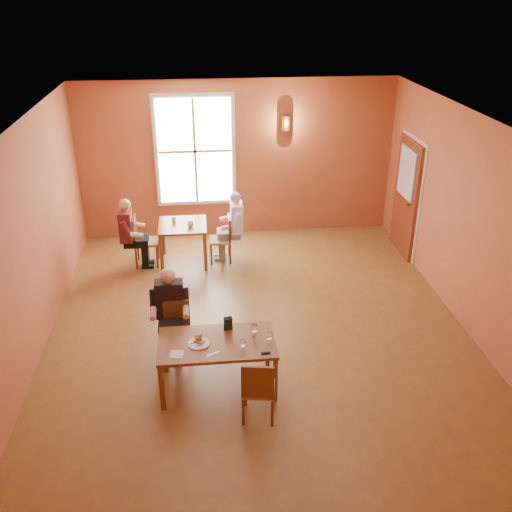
{
  "coord_description": "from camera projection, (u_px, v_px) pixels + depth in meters",
  "views": [
    {
      "loc": [
        -0.78,
        -7.05,
        4.61
      ],
      "look_at": [
        0.0,
        0.2,
        1.05
      ],
      "focal_mm": 40.0,
      "sensor_mm": 36.0,
      "label": 1
    }
  ],
  "objects": [
    {
      "name": "wall_sconce",
      "position": [
        286.0,
        123.0,
        10.55
      ],
      "size": [
        0.16,
        0.16,
        0.28
      ],
      "primitive_type": "cylinder",
      "color": "brown",
      "rests_on": "wall_back"
    },
    {
      "name": "second_table",
      "position": [
        184.0,
        243.0,
        10.14
      ],
      "size": [
        0.83,
        0.83,
        0.73
      ],
      "primitive_type": null,
      "color": "brown",
      "rests_on": "ground"
    },
    {
      "name": "diner_maroon",
      "position": [
        144.0,
        232.0,
        9.96
      ],
      "size": [
        0.49,
        0.49,
        1.23
      ],
      "primitive_type": null,
      "rotation": [
        0.0,
        0.0,
        -1.57
      ],
      "color": "maroon",
      "rests_on": "ground"
    },
    {
      "name": "wall_right",
      "position": [
        469.0,
        224.0,
        8.03
      ],
      "size": [
        0.04,
        7.0,
        3.0
      ],
      "primitive_type": "cube",
      "color": "brown",
      "rests_on": "ground"
    },
    {
      "name": "door",
      "position": [
        405.0,
        198.0,
        10.27
      ],
      "size": [
        0.12,
        1.04,
        2.1
      ],
      "primitive_type": "cube",
      "color": "maroon",
      "rests_on": "ground"
    },
    {
      "name": "wall_front",
      "position": [
        305.0,
        405.0,
        4.61
      ],
      "size": [
        6.0,
        0.04,
        3.0
      ],
      "primitive_type": "cube",
      "color": "brown",
      "rests_on": "ground"
    },
    {
      "name": "diner_white",
      "position": [
        221.0,
        229.0,
        10.1
      ],
      "size": [
        0.49,
        0.49,
        1.22
      ],
      "primitive_type": null,
      "rotation": [
        0.0,
        0.0,
        1.57
      ],
      "color": "silver",
      "rests_on": "ground"
    },
    {
      "name": "napkin",
      "position": [
        177.0,
        354.0,
        6.64
      ],
      "size": [
        0.18,
        0.18,
        0.01
      ],
      "primitive_type": "cube",
      "rotation": [
        0.0,
        0.0,
        -0.17
      ],
      "color": "white",
      "rests_on": "main_table"
    },
    {
      "name": "wall_left",
      "position": [
        30.0,
        243.0,
        7.45
      ],
      "size": [
        0.04,
        7.0,
        3.0
      ],
      "primitive_type": "cube",
      "color": "brown",
      "rests_on": "ground"
    },
    {
      "name": "ground",
      "position": [
        257.0,
        326.0,
        8.39
      ],
      "size": [
        6.0,
        7.0,
        0.01
      ],
      "primitive_type": "cube",
      "color": "brown",
      "rests_on": "ground"
    },
    {
      "name": "goblet_b",
      "position": [
        269.0,
        338.0,
        6.81
      ],
      "size": [
        0.07,
        0.07,
        0.16
      ],
      "primitive_type": null,
      "rotation": [
        0.0,
        0.0,
        0.15
      ],
      "color": "silver",
      "rests_on": "main_table"
    },
    {
      "name": "goblet_a",
      "position": [
        254.0,
        330.0,
        6.94
      ],
      "size": [
        0.09,
        0.09,
        0.18
      ],
      "primitive_type": null,
      "rotation": [
        0.0,
        0.0,
        0.24
      ],
      "color": "white",
      "rests_on": "main_table"
    },
    {
      "name": "plate_food",
      "position": [
        199.0,
        343.0,
        6.82
      ],
      "size": [
        0.29,
        0.29,
        0.03
      ],
      "primitive_type": "cylinder",
      "rotation": [
        0.0,
        0.0,
        -0.12
      ],
      "color": "white",
      "rests_on": "main_table"
    },
    {
      "name": "chair_diner_white",
      "position": [
        220.0,
        239.0,
        10.18
      ],
      "size": [
        0.37,
        0.37,
        0.84
      ],
      "primitive_type": null,
      "rotation": [
        0.0,
        0.0,
        1.57
      ],
      "color": "#4A1F0F",
      "rests_on": "ground"
    },
    {
      "name": "chair_diner_maroon",
      "position": [
        146.0,
        241.0,
        10.04
      ],
      "size": [
        0.4,
        0.4,
        0.9
      ],
      "primitive_type": null,
      "rotation": [
        0.0,
        0.0,
        -1.57
      ],
      "color": "#563317",
      "rests_on": "ground"
    },
    {
      "name": "chair_diner_main",
      "position": [
        177.0,
        333.0,
        7.52
      ],
      "size": [
        0.35,
        0.35,
        0.8
      ],
      "primitive_type": null,
      "rotation": [
        0.0,
        0.0,
        3.14
      ],
      "color": "#4F2D18",
      "rests_on": "ground"
    },
    {
      "name": "diner_main",
      "position": [
        176.0,
        321.0,
        7.4
      ],
      "size": [
        0.48,
        0.48,
        1.2
      ],
      "primitive_type": null,
      "rotation": [
        0.0,
        0.0,
        3.14
      ],
      "color": "#352417",
      "rests_on": "ground"
    },
    {
      "name": "main_table",
      "position": [
        218.0,
        364.0,
        7.02
      ],
      "size": [
        1.42,
        0.8,
        0.66
      ],
      "primitive_type": null,
      "color": "brown",
      "rests_on": "ground"
    },
    {
      "name": "chair_empty",
      "position": [
        259.0,
        387.0,
        6.5
      ],
      "size": [
        0.42,
        0.42,
        0.82
      ],
      "primitive_type": null,
      "rotation": [
        0.0,
        0.0,
        -0.18
      ],
      "color": "#542B16",
      "rests_on": "ground"
    },
    {
      "name": "ceiling",
      "position": [
        258.0,
        122.0,
        7.08
      ],
      "size": [
        6.0,
        7.0,
        0.04
      ],
      "primitive_type": "cube",
      "color": "white",
      "rests_on": "wall_back"
    },
    {
      "name": "wall_back",
      "position": [
        237.0,
        159.0,
        10.86
      ],
      "size": [
        6.0,
        0.04,
        3.0
      ],
      "primitive_type": "cube",
      "color": "brown",
      "rests_on": "ground"
    },
    {
      "name": "cup_b",
      "position": [
        174.0,
        220.0,
        10.05
      ],
      "size": [
        0.09,
        0.09,
        0.08
      ],
      "primitive_type": "imported",
      "rotation": [
        0.0,
        0.0,
        0.02
      ],
      "color": "silver",
      "rests_on": "second_table"
    },
    {
      "name": "sandwich",
      "position": [
        199.0,
        337.0,
        6.87
      ],
      "size": [
        0.08,
        0.08,
        0.09
      ],
      "primitive_type": "cube",
      "rotation": [
        0.0,
        0.0,
        -0.11
      ],
      "color": "#D7B372",
      "rests_on": "main_table"
    },
    {
      "name": "sunglasses",
      "position": [
        266.0,
        353.0,
        6.65
      ],
      "size": [
        0.11,
        0.04,
        0.01
      ],
      "primitive_type": "cube",
      "rotation": [
        0.0,
        0.0,
        0.02
      ],
      "color": "black",
      "rests_on": "main_table"
    },
    {
      "name": "window",
      "position": [
        195.0,
        151.0,
        10.65
      ],
      "size": [
        1.36,
        0.1,
        1.96
      ],
      "primitive_type": "cube",
      "color": "white",
      "rests_on": "wall_back"
    },
    {
      "name": "cup_a",
      "position": [
        190.0,
        224.0,
        9.86
      ],
      "size": [
        0.15,
        0.15,
        0.09
      ],
      "primitive_type": "imported",
      "rotation": [
        0.0,
        0.0,
        0.41
      ],
      "color": "white",
      "rests_on": "second_table"
    },
    {
      "name": "menu_stand",
      "position": [
        228.0,
        324.0,
        7.07
      ],
      "size": [
        0.12,
        0.08,
        0.18
      ],
      "primitive_type": "cube",
      "rotation": [
        0.0,
        0.0,
        0.24
      ],
      "color": "black",
      "rests_on": "main_table"
    },
    {
      "name": "knife",
      "position": [
        213.0,
        354.0,
        6.65
      ],
      "size": [
        0.16,
        0.09,
        0.0
      ],
      "primitive_type": "cube",
      "rotation": [
        0.0,
        0.0,
        0.46
      ],
      "color": "white",
      "rests_on": "main_table"
    },
    {
      "name": "goblet_c",
      "position": [
        243.0,
        345.0,
        6.68
      ],
      "size": [
        0.07,
        0.07,
        0.16
      ],
      "primitive_type": null,
      "rotation": [
        0.0,
        0.0,
        -0.1
      ],
      "color": "white",
      "rests_on": "main_table"
    }
  ]
}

